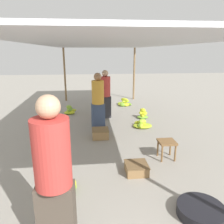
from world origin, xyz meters
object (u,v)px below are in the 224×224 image
(basin_black, at_px, (201,211))
(banana_pile_left_1, at_px, (70,111))
(vendor_foreground, at_px, (54,177))
(shopper_walking_mid, at_px, (98,101))
(stool, at_px, (167,144))
(banana_pile_left_0, at_px, (64,187))
(crate_near, at_px, (136,168))
(crate_mid, at_px, (100,133))
(shopper_walking_far, at_px, (105,94))
(banana_pile_right_2, at_px, (142,124))
(banana_pile_right_0, at_px, (143,114))
(banana_pile_right_1, at_px, (124,103))

(basin_black, relative_size, banana_pile_left_1, 1.35)
(vendor_foreground, xyz_separation_m, shopper_walking_mid, (0.62, 3.91, -0.09))
(stool, height_order, banana_pile_left_0, stool)
(vendor_foreground, relative_size, crate_near, 4.37)
(banana_pile_left_1, bearing_deg, crate_mid, -68.13)
(shopper_walking_far, bearing_deg, vendor_foreground, -100.37)
(basin_black, bearing_deg, banana_pile_right_2, 89.07)
(crate_near, distance_m, shopper_walking_mid, 2.61)
(vendor_foreground, bearing_deg, banana_pile_right_0, 65.91)
(banana_pile_right_1, relative_size, banana_pile_right_2, 1.03)
(basin_black, xyz_separation_m, banana_pile_right_1, (-0.03, 6.21, 0.02))
(vendor_foreground, bearing_deg, shopper_walking_mid, 80.95)
(basin_black, xyz_separation_m, shopper_walking_mid, (-1.21, 3.59, 0.75))
(banana_pile_right_0, bearing_deg, crate_mid, -134.15)
(banana_pile_left_0, height_order, banana_pile_right_0, banana_pile_right_0)
(banana_pile_right_2, bearing_deg, crate_near, -105.81)
(banana_pile_right_1, relative_size, shopper_walking_mid, 0.36)
(banana_pile_right_1, relative_size, crate_near, 1.43)
(vendor_foreground, relative_size, basin_black, 2.76)
(banana_pile_left_0, relative_size, banana_pile_left_1, 1.10)
(crate_mid, bearing_deg, stool, -44.71)
(banana_pile_right_1, xyz_separation_m, shopper_walking_far, (-0.90, -1.59, 0.73))
(banana_pile_right_1, relative_size, shopper_walking_far, 0.37)
(banana_pile_left_0, relative_size, shopper_walking_far, 0.33)
(crate_near, bearing_deg, crate_mid, 107.61)
(crate_near, bearing_deg, shopper_walking_mid, 103.23)
(banana_pile_left_1, xyz_separation_m, banana_pile_right_2, (2.19, -1.67, -0.02))
(banana_pile_left_0, bearing_deg, stool, 23.97)
(banana_pile_left_1, distance_m, shopper_walking_far, 1.54)
(shopper_walking_mid, bearing_deg, stool, -56.36)
(banana_pile_right_0, xyz_separation_m, banana_pile_right_2, (-0.24, -0.85, -0.06))
(vendor_foreground, xyz_separation_m, stool, (1.92, 1.95, -0.60))
(stool, xyz_separation_m, banana_pile_right_1, (-0.12, 4.58, -0.22))
(vendor_foreground, relative_size, banana_pile_right_0, 4.88)
(banana_pile_left_0, height_order, banana_pile_right_2, banana_pile_right_2)
(banana_pile_right_1, xyz_separation_m, crate_near, (-0.60, -5.07, 0.00))
(vendor_foreground, height_order, stool, vendor_foreground)
(stool, xyz_separation_m, shopper_walking_mid, (-1.30, 1.96, 0.51))
(vendor_foreground, relative_size, banana_pile_right_2, 3.14)
(shopper_walking_mid, bearing_deg, banana_pile_right_1, 65.84)
(stool, xyz_separation_m, crate_near, (-0.73, -0.49, -0.22))
(banana_pile_left_0, distance_m, banana_pile_left_1, 4.51)
(vendor_foreground, distance_m, crate_near, 2.06)
(shopper_walking_far, bearing_deg, shopper_walking_mid, -105.24)
(crate_mid, relative_size, shopper_walking_mid, 0.27)
(basin_black, relative_size, crate_mid, 1.51)
(stool, bearing_deg, banana_pile_left_1, 121.60)
(banana_pile_left_1, bearing_deg, shopper_walking_far, -27.63)
(shopper_walking_mid, bearing_deg, shopper_walking_far, 74.76)
(vendor_foreground, xyz_separation_m, banana_pile_right_1, (1.80, 6.53, -0.83))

